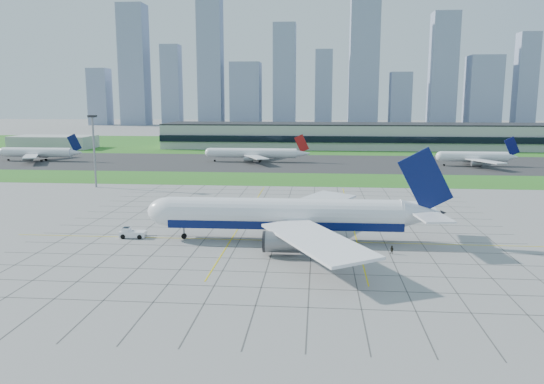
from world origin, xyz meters
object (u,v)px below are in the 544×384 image
at_px(light_mast, 94,142).
at_px(airliner, 287,215).
at_px(pushback_tug, 132,233).
at_px(crew_near, 133,234).
at_px(distant_jet_0, 39,152).
at_px(crew_far, 392,250).
at_px(distant_jet_1, 254,153).
at_px(distant_jet_2, 475,157).

xyz_separation_m(light_mast, airliner, (72.53, -66.88, -10.40)).
distance_m(airliner, pushback_tug, 35.66).
relative_size(airliner, crew_near, 40.79).
height_order(light_mast, airliner, light_mast).
relative_size(pushback_tug, distant_jet_0, 0.20).
relative_size(airliner, distant_jet_0, 1.59).
distance_m(crew_far, distant_jet_1, 164.18).
xyz_separation_m(pushback_tug, distant_jet_0, (-99.75, 143.25, 3.44)).
xyz_separation_m(crew_far, distant_jet_1, (-47.35, 157.16, 3.60)).
bearing_deg(crew_far, crew_near, -144.61).
height_order(distant_jet_1, distant_jet_2, same).
relative_size(light_mast, airliner, 0.38).
relative_size(crew_near, distant_jet_1, 0.03).
height_order(crew_far, distant_jet_1, distant_jet_1).
bearing_deg(distant_jet_2, light_mast, -154.13).
bearing_deg(crew_far, pushback_tug, -144.24).
relative_size(light_mast, distant_jet_1, 0.51).
bearing_deg(distant_jet_2, crew_near, -129.23).
bearing_deg(light_mast, airliner, -42.68).
bearing_deg(distant_jet_0, airliner, -46.59).
distance_m(light_mast, distant_jet_1, 95.09).
relative_size(airliner, distant_jet_2, 1.59).
height_order(crew_far, distant_jet_2, distant_jet_2).
height_order(light_mast, crew_near, light_mast).
xyz_separation_m(pushback_tug, distant_jet_1, (9.84, 149.13, 3.45)).
distance_m(distant_jet_1, distant_jet_2, 105.81).
bearing_deg(light_mast, pushback_tug, -61.08).
height_order(airliner, crew_far, airliner).
xyz_separation_m(pushback_tug, crew_near, (0.26, 0.34, -0.21)).
relative_size(distant_jet_0, distant_jet_1, 0.85).
distance_m(crew_far, distant_jet_0, 218.01).
xyz_separation_m(crew_near, distant_jet_0, (-100.01, 142.91, 3.65)).
bearing_deg(pushback_tug, distant_jet_2, 50.01).
height_order(crew_near, crew_far, crew_far).
relative_size(airliner, distant_jet_1, 1.36).
bearing_deg(crew_near, light_mast, 41.86).
xyz_separation_m(crew_near, distant_jet_1, (9.58, 148.80, 3.65)).
xyz_separation_m(crew_far, distant_jet_2, (58.16, 149.33, 3.60)).
height_order(distant_jet_0, distant_jet_2, same).
bearing_deg(airliner, distant_jet_2, 59.64).
distance_m(crew_near, crew_far, 57.55).
xyz_separation_m(pushback_tug, crew_far, (57.20, -8.02, -0.16)).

